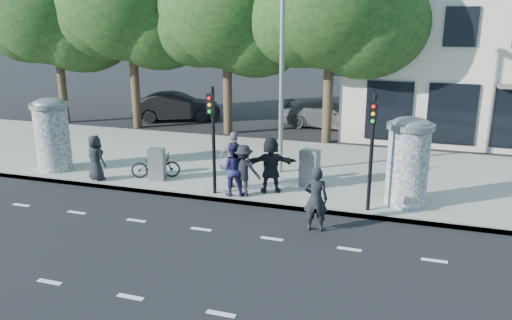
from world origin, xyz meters
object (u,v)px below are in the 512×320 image
(cabinet_left, at_px, (157,164))
(traffic_pole_far, at_px, (372,141))
(man_road, at_px, (316,199))
(bicycle, at_px, (156,165))
(ped_a, at_px, (96,158))
(ped_e, at_px, (235,160))
(ad_column_left, at_px, (52,133))
(ped_d, at_px, (243,171))
(ped_f, at_px, (271,165))
(car_mid, at_px, (177,107))
(traffic_pole_near, at_px, (213,130))
(ad_column_right, at_px, (408,159))
(street_lamp, at_px, (282,41))
(cabinet_right, at_px, (310,168))
(car_right, at_px, (326,115))
(ped_c, at_px, (232,169))

(cabinet_left, bearing_deg, traffic_pole_far, -16.58)
(man_road, xyz_separation_m, bicycle, (-6.12, 2.44, -0.30))
(ped_a, relative_size, ped_e, 0.84)
(ad_column_left, relative_size, cabinet_left, 2.39)
(ped_d, height_order, ped_f, ped_f)
(car_mid, bearing_deg, traffic_pole_near, -172.39)
(ad_column_right, height_order, cabinet_left, ad_column_right)
(ad_column_right, distance_m, street_lamp, 5.81)
(ped_d, distance_m, cabinet_right, 2.35)
(ped_e, xyz_separation_m, ped_f, (1.23, -0.02, -0.04))
(ad_column_right, xyz_separation_m, street_lamp, (-4.40, 1.93, 3.26))
(ped_f, distance_m, man_road, 2.92)
(street_lamp, relative_size, man_road, 4.49)
(ad_column_right, distance_m, car_mid, 16.18)
(traffic_pole_near, xyz_separation_m, car_mid, (-6.77, 11.07, -1.45))
(car_mid, bearing_deg, ad_column_right, -152.80)
(ad_column_right, height_order, car_right, ad_column_right)
(traffic_pole_far, bearing_deg, man_road, -129.79)
(traffic_pole_near, distance_m, bicycle, 3.19)
(man_road, xyz_separation_m, cabinet_left, (-5.94, 2.22, -0.19))
(car_mid, bearing_deg, traffic_pole_far, -157.58)
(traffic_pole_far, distance_m, ped_f, 3.43)
(ad_column_right, bearing_deg, ped_d, -170.82)
(bicycle, bearing_deg, ped_f, -117.50)
(traffic_pole_far, height_order, bicycle, traffic_pole_far)
(ad_column_left, relative_size, ped_f, 1.47)
(street_lamp, distance_m, car_right, 9.83)
(traffic_pole_near, xyz_separation_m, man_road, (3.55, -1.50, -1.34))
(ad_column_left, distance_m, car_right, 13.75)
(traffic_pole_far, height_order, ped_a, traffic_pole_far)
(ad_column_left, distance_m, bicycle, 4.14)
(traffic_pole_near, xyz_separation_m, ped_c, (0.60, 0.07, -1.23))
(ped_d, bearing_deg, traffic_pole_far, 170.59)
(bicycle, height_order, car_right, car_right)
(ad_column_right, distance_m, car_right, 11.71)
(ped_d, xyz_separation_m, ped_f, (0.71, 0.60, 0.08))
(cabinet_left, height_order, car_mid, car_mid)
(ad_column_left, distance_m, traffic_pole_far, 11.44)
(ad_column_right, relative_size, cabinet_left, 2.39)
(ped_c, bearing_deg, man_road, 135.11)
(ped_e, xyz_separation_m, man_road, (3.12, -2.24, -0.20))
(ped_c, bearing_deg, traffic_pole_far, 162.26)
(traffic_pole_far, bearing_deg, bicycle, 172.78)
(car_right, bearing_deg, ped_a, 156.24)
(ped_f, bearing_deg, ped_c, 12.68)
(bicycle, bearing_deg, ped_a, 90.49)
(ad_column_left, height_order, ped_f, ad_column_left)
(man_road, relative_size, car_right, 0.38)
(car_mid, bearing_deg, ped_a, 168.44)
(ped_e, distance_m, bicycle, 3.05)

